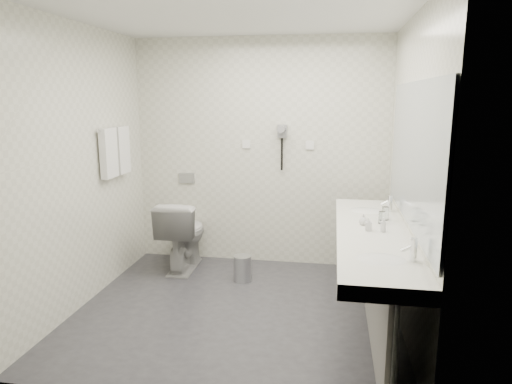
# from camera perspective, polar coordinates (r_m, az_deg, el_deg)

# --- Properties ---
(floor) EXTENTS (2.80, 2.80, 0.00)m
(floor) POSITION_cam_1_polar(r_m,az_deg,el_deg) (4.23, -2.42, -14.41)
(floor) COLOR #2E2D33
(floor) RESTS_ON ground
(ceiling) EXTENTS (2.80, 2.80, 0.00)m
(ceiling) POSITION_cam_1_polar(r_m,az_deg,el_deg) (3.85, -2.76, 21.22)
(ceiling) COLOR silver
(ceiling) RESTS_ON wall_back
(wall_back) EXTENTS (2.80, 0.00, 2.80)m
(wall_back) POSITION_cam_1_polar(r_m,az_deg,el_deg) (5.12, 0.49, 4.82)
(wall_back) COLOR silver
(wall_back) RESTS_ON floor
(wall_front) EXTENTS (2.80, 0.00, 2.80)m
(wall_front) POSITION_cam_1_polar(r_m,az_deg,el_deg) (2.62, -8.56, -1.93)
(wall_front) COLOR silver
(wall_front) RESTS_ON floor
(wall_left) EXTENTS (0.00, 2.60, 2.60)m
(wall_left) POSITION_cam_1_polar(r_m,az_deg,el_deg) (4.36, -20.89, 2.87)
(wall_left) COLOR silver
(wall_left) RESTS_ON floor
(wall_right) EXTENTS (0.00, 2.60, 2.60)m
(wall_right) POSITION_cam_1_polar(r_m,az_deg,el_deg) (3.81, 18.48, 1.86)
(wall_right) COLOR silver
(wall_right) RESTS_ON floor
(vanity_counter) EXTENTS (0.55, 2.20, 0.10)m
(vanity_counter) POSITION_cam_1_polar(r_m,az_deg,el_deg) (3.69, 14.25, -5.41)
(vanity_counter) COLOR white
(vanity_counter) RESTS_ON floor
(vanity_panel) EXTENTS (0.03, 2.15, 0.75)m
(vanity_panel) POSITION_cam_1_polar(r_m,az_deg,el_deg) (3.83, 14.30, -11.51)
(vanity_panel) COLOR gray
(vanity_panel) RESTS_ON floor
(vanity_post_near) EXTENTS (0.06, 0.06, 0.75)m
(vanity_post_near) POSITION_cam_1_polar(r_m,az_deg,el_deg) (2.91, 16.61, -19.53)
(vanity_post_near) COLOR silver
(vanity_post_near) RESTS_ON floor
(vanity_post_far) EXTENTS (0.06, 0.06, 0.75)m
(vanity_post_far) POSITION_cam_1_polar(r_m,az_deg,el_deg) (4.81, 13.70, -6.67)
(vanity_post_far) COLOR silver
(vanity_post_far) RESTS_ON floor
(mirror) EXTENTS (0.02, 2.20, 1.05)m
(mirror) POSITION_cam_1_polar(r_m,az_deg,el_deg) (3.59, 18.92, 4.48)
(mirror) COLOR #B2BCC6
(mirror) RESTS_ON wall_right
(basin_near) EXTENTS (0.40, 0.31, 0.05)m
(basin_near) POSITION_cam_1_polar(r_m,az_deg,el_deg) (3.06, 15.22, -8.32)
(basin_near) COLOR white
(basin_near) RESTS_ON vanity_counter
(basin_far) EXTENTS (0.40, 0.31, 0.05)m
(basin_far) POSITION_cam_1_polar(r_m,az_deg,el_deg) (4.30, 13.61, -2.45)
(basin_far) COLOR white
(basin_far) RESTS_ON vanity_counter
(faucet_near) EXTENTS (0.04, 0.04, 0.15)m
(faucet_near) POSITION_cam_1_polar(r_m,az_deg,el_deg) (3.06, 18.97, -6.78)
(faucet_near) COLOR silver
(faucet_near) RESTS_ON vanity_counter
(faucet_far) EXTENTS (0.04, 0.04, 0.15)m
(faucet_far) POSITION_cam_1_polar(r_m,az_deg,el_deg) (4.30, 16.26, -1.36)
(faucet_far) COLOR silver
(faucet_far) RESTS_ON vanity_counter
(soap_bottle_a) EXTENTS (0.05, 0.05, 0.10)m
(soap_bottle_a) POSITION_cam_1_polar(r_m,az_deg,el_deg) (3.65, 13.79, -3.89)
(soap_bottle_a) COLOR silver
(soap_bottle_a) RESTS_ON vanity_counter
(soap_bottle_b) EXTENTS (0.10, 0.10, 0.09)m
(soap_bottle_b) POSITION_cam_1_polar(r_m,az_deg,el_deg) (3.81, 13.17, -3.33)
(soap_bottle_b) COLOR silver
(soap_bottle_b) RESTS_ON vanity_counter
(soap_bottle_c) EXTENTS (0.05, 0.05, 0.11)m
(soap_bottle_c) POSITION_cam_1_polar(r_m,az_deg,el_deg) (3.64, 15.50, -3.92)
(soap_bottle_c) COLOR silver
(soap_bottle_c) RESTS_ON vanity_counter
(glass_left) EXTENTS (0.06, 0.06, 0.10)m
(glass_left) POSITION_cam_1_polar(r_m,az_deg,el_deg) (3.88, 15.36, -3.07)
(glass_left) COLOR silver
(glass_left) RESTS_ON vanity_counter
(glass_right) EXTENTS (0.07, 0.07, 0.11)m
(glass_right) POSITION_cam_1_polar(r_m,az_deg,el_deg) (4.00, 15.73, -2.57)
(glass_right) COLOR silver
(glass_right) RESTS_ON vanity_counter
(toilet) EXTENTS (0.45, 0.77, 0.78)m
(toilet) POSITION_cam_1_polar(r_m,az_deg,el_deg) (5.12, -9.05, -5.19)
(toilet) COLOR white
(toilet) RESTS_ON floor
(flush_plate) EXTENTS (0.18, 0.02, 0.12)m
(flush_plate) POSITION_cam_1_polar(r_m,az_deg,el_deg) (5.34, -8.58, 1.74)
(flush_plate) COLOR #B2B5BA
(flush_plate) RESTS_ON wall_back
(pedal_bin) EXTENTS (0.22, 0.22, 0.25)m
(pedal_bin) POSITION_cam_1_polar(r_m,az_deg,el_deg) (4.79, -1.67, -9.53)
(pedal_bin) COLOR #B2B5BA
(pedal_bin) RESTS_ON floor
(bin_lid) EXTENTS (0.18, 0.18, 0.02)m
(bin_lid) POSITION_cam_1_polar(r_m,az_deg,el_deg) (4.75, -1.68, -8.02)
(bin_lid) COLOR #B2B5BA
(bin_lid) RESTS_ON pedal_bin
(towel_rail) EXTENTS (0.02, 0.62, 0.02)m
(towel_rail) POSITION_cam_1_polar(r_m,az_deg,el_deg) (4.79, -17.31, 7.44)
(towel_rail) COLOR silver
(towel_rail) RESTS_ON wall_left
(towel_near) EXTENTS (0.07, 0.24, 0.48)m
(towel_near) POSITION_cam_1_polar(r_m,az_deg,el_deg) (4.68, -17.80, 4.61)
(towel_near) COLOR white
(towel_near) RESTS_ON towel_rail
(towel_far) EXTENTS (0.07, 0.24, 0.48)m
(towel_far) POSITION_cam_1_polar(r_m,az_deg,el_deg) (4.93, -16.32, 5.03)
(towel_far) COLOR white
(towel_far) RESTS_ON towel_rail
(dryer_cradle) EXTENTS (0.10, 0.04, 0.14)m
(dryer_cradle) POSITION_cam_1_polar(r_m,az_deg,el_deg) (5.03, 3.28, 7.55)
(dryer_cradle) COLOR gray
(dryer_cradle) RESTS_ON wall_back
(dryer_barrel) EXTENTS (0.08, 0.14, 0.08)m
(dryer_barrel) POSITION_cam_1_polar(r_m,az_deg,el_deg) (4.96, 3.19, 7.84)
(dryer_barrel) COLOR gray
(dryer_barrel) RESTS_ON dryer_cradle
(dryer_cord) EXTENTS (0.02, 0.02, 0.35)m
(dryer_cord) POSITION_cam_1_polar(r_m,az_deg,el_deg) (5.04, 3.23, 4.70)
(dryer_cord) COLOR black
(dryer_cord) RESTS_ON dryer_cradle
(switch_plate_a) EXTENTS (0.09, 0.02, 0.09)m
(switch_plate_a) POSITION_cam_1_polar(r_m,az_deg,el_deg) (5.12, -1.20, 5.95)
(switch_plate_a) COLOR white
(switch_plate_a) RESTS_ON wall_back
(switch_plate_b) EXTENTS (0.09, 0.02, 0.09)m
(switch_plate_b) POSITION_cam_1_polar(r_m,az_deg,el_deg) (5.04, 6.69, 5.78)
(switch_plate_b) COLOR white
(switch_plate_b) RESTS_ON wall_back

